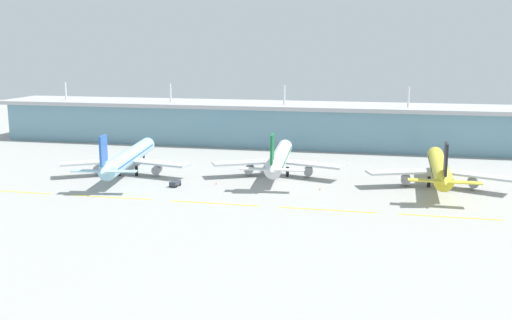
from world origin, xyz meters
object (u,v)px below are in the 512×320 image
at_px(airliner_near, 129,158).
at_px(airliner_middle, 279,158).
at_px(airliner_far, 439,168).
at_px(safety_cone_nose_front, 216,183).
at_px(safety_cone_left_wingtip, 320,189).
at_px(pushback_tug, 175,183).

bearing_deg(airliner_near, airliner_middle, 10.94).
relative_size(airliner_far, safety_cone_nose_front, 85.04).
relative_size(airliner_near, safety_cone_left_wingtip, 94.92).
bearing_deg(airliner_far, pushback_tug, -167.80).
xyz_separation_m(airliner_far, safety_cone_nose_front, (-74.26, -12.85, -6.09)).
relative_size(pushback_tug, safety_cone_nose_front, 6.61).
bearing_deg(safety_cone_left_wingtip, safety_cone_nose_front, 179.15).
bearing_deg(safety_cone_nose_front, airliner_middle, 44.88).
relative_size(airliner_middle, safety_cone_nose_front, 84.21).
bearing_deg(safety_cone_nose_front, airliner_near, 167.42).
relative_size(airliner_far, pushback_tug, 12.87).
xyz_separation_m(airliner_middle, safety_cone_left_wingtip, (17.17, -19.02, -6.09)).
distance_m(safety_cone_left_wingtip, safety_cone_nose_front, 35.75).
height_order(airliner_near, airliner_far, same).
bearing_deg(safety_cone_nose_front, pushback_tug, -154.90).
height_order(airliner_near, safety_cone_nose_front, airliner_near).
height_order(safety_cone_left_wingtip, safety_cone_nose_front, same).
xyz_separation_m(airliner_near, airliner_middle, (54.36, 10.50, -0.01)).
bearing_deg(airliner_middle, airliner_near, -169.06).
bearing_deg(pushback_tug, airliner_middle, 38.00).
relative_size(safety_cone_left_wingtip, safety_cone_nose_front, 1.00).
xyz_separation_m(airliner_middle, safety_cone_nose_front, (-18.57, -18.49, -6.09)).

